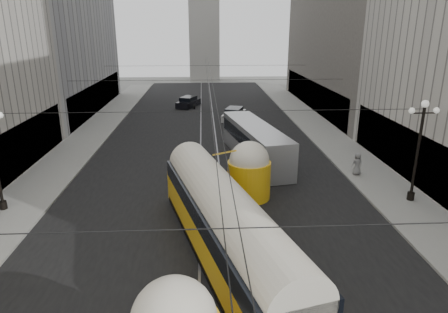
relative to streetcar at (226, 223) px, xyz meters
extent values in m
cube|color=black|center=(-0.50, 20.36, -1.88)|extent=(20.00, 85.00, 0.02)
cube|color=gray|center=(-12.50, 23.86, -1.80)|extent=(4.00, 72.00, 0.15)
cube|color=gray|center=(11.50, 23.86, -1.80)|extent=(4.00, 72.00, 0.15)
cube|color=gray|center=(-1.25, 20.36, -1.88)|extent=(0.12, 85.00, 0.04)
cube|color=gray|center=(0.25, 20.36, -1.88)|extent=(0.12, 85.00, 0.04)
cube|color=black|center=(-14.55, 11.86, 0.12)|extent=(0.10, 18.00, 3.60)
cube|color=black|center=(-14.55, 35.86, 0.12)|extent=(0.10, 25.20, 3.60)
cube|color=black|center=(13.55, 9.86, 0.12)|extent=(0.10, 18.00, 3.60)
cube|color=black|center=(13.55, 35.86, 0.12)|extent=(0.10, 28.80, 3.60)
cube|color=#B2AFA8|center=(-0.50, 67.86, 10.12)|extent=(6.00, 6.00, 24.00)
cylinder|color=black|center=(-13.10, 5.86, -1.48)|extent=(0.44, 0.44, 0.50)
sphere|color=white|center=(-12.35, 5.86, 4.02)|extent=(0.36, 0.36, 0.36)
cylinder|color=black|center=(12.10, 5.86, 1.27)|extent=(0.18, 0.18, 6.00)
cylinder|color=black|center=(12.10, 5.86, -1.48)|extent=(0.44, 0.44, 0.50)
cylinder|color=black|center=(12.10, 5.86, 3.87)|extent=(1.60, 0.08, 0.08)
sphere|color=white|center=(12.10, 5.86, 4.42)|extent=(0.44, 0.44, 0.44)
sphere|color=white|center=(11.35, 5.86, 4.02)|extent=(0.36, 0.36, 0.36)
sphere|color=white|center=(12.85, 5.86, 4.02)|extent=(0.36, 0.36, 0.36)
cylinder|color=black|center=(-0.50, -8.14, 4.12)|extent=(25.00, 0.03, 0.03)
cylinder|color=black|center=(-0.50, 5.86, 4.12)|extent=(25.00, 0.03, 0.03)
cylinder|color=black|center=(-0.50, 19.86, 4.12)|extent=(25.00, 0.03, 0.03)
cylinder|color=black|center=(-0.50, 33.86, 4.12)|extent=(25.00, 0.03, 0.03)
cylinder|color=black|center=(-0.50, 23.86, 3.92)|extent=(0.03, 72.00, 0.03)
cylinder|color=black|center=(-0.10, 23.86, 3.92)|extent=(0.03, 72.00, 0.03)
cube|color=yellow|center=(0.00, 0.00, -0.76)|extent=(6.55, 15.14, 1.81)
cube|color=black|center=(0.00, 0.00, -1.61)|extent=(6.43, 14.70, 0.32)
cube|color=black|center=(0.00, 0.00, 0.42)|extent=(6.51, 14.92, 0.91)
cylinder|color=silver|center=(0.00, 0.00, 0.74)|extent=(6.18, 14.84, 2.45)
cylinder|color=yellow|center=(1.91, 7.11, -0.65)|extent=(2.77, 2.77, 2.45)
sphere|color=silver|center=(1.91, 7.11, 0.63)|extent=(2.56, 2.56, 2.56)
cube|color=#A9ABAF|center=(3.27, 14.67, -0.36)|extent=(4.62, 11.97, 2.93)
cube|color=black|center=(3.27, 14.67, 0.13)|extent=(4.56, 11.57, 1.07)
cube|color=black|center=(3.27, 8.86, -0.02)|extent=(2.22, 0.52, 1.37)
cylinder|color=black|center=(2.04, 10.75, -1.39)|extent=(0.30, 0.98, 0.98)
cylinder|color=black|center=(4.49, 10.75, -1.39)|extent=(0.30, 0.98, 0.98)
cylinder|color=black|center=(2.04, 18.60, -1.39)|extent=(0.30, 0.98, 0.98)
cylinder|color=black|center=(4.49, 18.60, -1.39)|extent=(0.30, 0.98, 0.98)
cube|color=#BEBEBE|center=(2.70, 29.79, -1.38)|extent=(3.29, 5.02, 0.82)
cube|color=black|center=(2.70, 29.79, -0.80)|extent=(2.41, 2.96, 0.78)
cylinder|color=black|center=(1.84, 28.21, -1.54)|extent=(0.22, 0.66, 0.66)
cylinder|color=black|center=(3.56, 28.21, -1.54)|extent=(0.22, 0.66, 0.66)
cylinder|color=black|center=(1.84, 31.37, -1.54)|extent=(0.22, 0.66, 0.66)
cylinder|color=black|center=(3.56, 31.37, -1.54)|extent=(0.22, 0.66, 0.66)
cube|color=black|center=(-2.98, 38.22, -1.39)|extent=(3.46, 4.89, 0.80)
cube|color=black|center=(-2.98, 38.22, -0.83)|extent=(2.47, 2.92, 0.76)
cylinder|color=black|center=(-3.82, 36.69, -1.55)|extent=(0.22, 0.64, 0.64)
cylinder|color=black|center=(-2.14, 36.69, -1.55)|extent=(0.22, 0.64, 0.64)
cylinder|color=black|center=(-3.82, 39.76, -1.55)|extent=(0.22, 0.64, 0.64)
cylinder|color=black|center=(-2.14, 39.76, -1.55)|extent=(0.22, 0.64, 0.64)
imported|color=slate|center=(10.33, 10.50, -0.88)|extent=(0.91, 0.66, 1.68)
camera|label=1|loc=(-0.96, -16.72, 8.77)|focal=32.00mm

